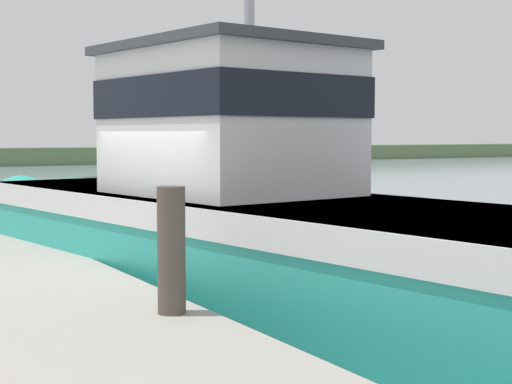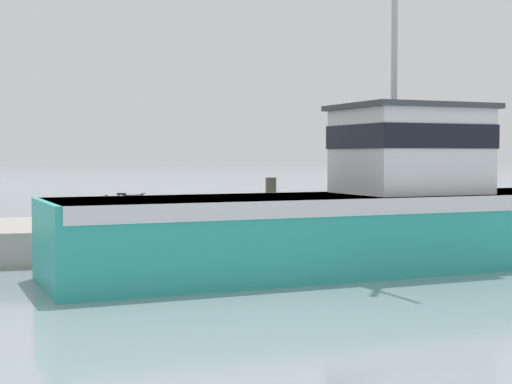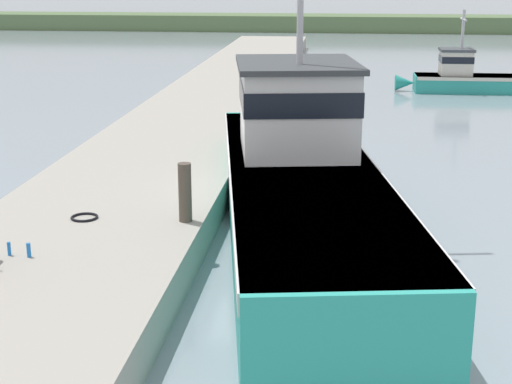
% 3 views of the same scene
% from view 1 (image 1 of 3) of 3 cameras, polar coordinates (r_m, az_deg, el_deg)
% --- Properties ---
extents(ground_plane, '(320.00, 320.00, 0.00)m').
position_cam_1_polar(ground_plane, '(10.41, -4.91, -9.47)').
color(ground_plane, '#84939E').
extents(far_shoreline, '(180.00, 5.00, 1.41)m').
position_cam_1_polar(far_shoreline, '(73.20, -1.77, 2.81)').
color(far_shoreline, '#567047').
rests_on(far_shoreline, ground_plane).
extents(fishing_boat_main, '(5.07, 15.48, 10.88)m').
position_cam_1_polar(fishing_boat_main, '(9.90, 1.17, -2.74)').
color(fishing_boat_main, teal).
rests_on(fishing_boat_main, ground_plane).
extents(boat_green_anchored, '(5.84, 1.74, 3.77)m').
position_cam_1_polar(boat_green_anchored, '(31.60, -8.39, 0.98)').
color(boat_green_anchored, teal).
rests_on(boat_green_anchored, ground_plane).
extents(mooring_post, '(0.26, 0.26, 1.18)m').
position_cam_1_polar(mooring_post, '(7.29, -6.17, -4.23)').
color(mooring_post, '#51473D').
rests_on(mooring_post, dock_pier).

